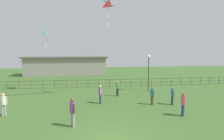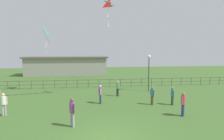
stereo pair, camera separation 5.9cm
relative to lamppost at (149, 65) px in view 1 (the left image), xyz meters
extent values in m
cylinder|color=#38383D|center=(0.00, 0.00, -1.11)|extent=(0.10, 0.10, 3.66)
sphere|color=white|center=(0.00, 0.00, 0.87)|extent=(0.36, 0.36, 0.36)
cylinder|color=#3F4C47|center=(-3.76, -1.75, -2.56)|extent=(0.13, 0.13, 0.76)
cylinder|color=#3F4C47|center=(-3.64, -1.83, -2.56)|extent=(0.13, 0.13, 0.76)
cylinder|color=#4CB259|center=(-3.70, -1.79, -1.91)|extent=(0.28, 0.28, 0.54)
sphere|color=tan|center=(-3.70, -1.79, -1.53)|extent=(0.20, 0.20, 0.20)
cylinder|color=tan|center=(-3.83, -1.65, -1.43)|extent=(0.17, 0.20, 0.52)
cylinder|color=tan|center=(-3.55, -1.90, -1.94)|extent=(0.08, 0.08, 0.51)
cylinder|color=#99999E|center=(-12.48, -6.41, -2.53)|extent=(0.14, 0.14, 0.81)
cylinder|color=#99999E|center=(-12.34, -6.33, -2.53)|extent=(0.14, 0.14, 0.81)
cylinder|color=white|center=(-12.41, -6.37, -1.84)|extent=(0.30, 0.30, 0.57)
sphere|color=beige|center=(-12.41, -6.37, -1.44)|extent=(0.22, 0.22, 0.22)
cylinder|color=beige|center=(-12.24, -6.28, -1.88)|extent=(0.09, 0.09, 0.54)
cylinder|color=navy|center=(-0.06, -7.94, -2.52)|extent=(0.14, 0.14, 0.84)
cylinder|color=navy|center=(-0.18, -8.05, -2.52)|extent=(0.14, 0.14, 0.84)
cylinder|color=#D83F59|center=(-0.12, -7.99, -1.80)|extent=(0.31, 0.31, 0.60)
sphere|color=#8C6647|center=(-0.12, -7.99, -1.39)|extent=(0.23, 0.23, 0.23)
cylinder|color=#8C6647|center=(0.03, -7.85, -1.83)|extent=(0.09, 0.09, 0.57)
cylinder|color=#8C6647|center=(-0.27, -8.13, -1.83)|extent=(0.09, 0.09, 0.57)
cylinder|color=brown|center=(-1.27, -5.11, -2.55)|extent=(0.13, 0.13, 0.78)
cylinder|color=brown|center=(-1.34, -4.98, -2.55)|extent=(0.13, 0.13, 0.78)
cylinder|color=#268CBF|center=(-1.30, -5.05, -1.88)|extent=(0.29, 0.29, 0.55)
sphere|color=#8C6647|center=(-1.30, -5.05, -1.50)|extent=(0.21, 0.21, 0.21)
cylinder|color=#8C6647|center=(-1.21, -5.21, -1.92)|extent=(0.09, 0.09, 0.52)
cylinder|color=#8C6647|center=(-1.39, -4.88, -1.92)|extent=(0.09, 0.09, 0.52)
cylinder|color=#99999E|center=(-7.60, -8.85, -2.50)|extent=(0.15, 0.15, 0.89)
cylinder|color=#99999E|center=(-7.50, -8.99, -2.50)|extent=(0.15, 0.15, 0.89)
cylinder|color=purple|center=(-7.55, -8.92, -1.74)|extent=(0.32, 0.32, 0.63)
sphere|color=brown|center=(-7.55, -8.92, -1.31)|extent=(0.24, 0.24, 0.24)
cylinder|color=brown|center=(-7.67, -8.74, -1.78)|extent=(0.10, 0.10, 0.59)
cylinder|color=brown|center=(-7.43, -9.09, -1.78)|extent=(0.10, 0.10, 0.59)
cylinder|color=navy|center=(-5.56, -4.21, -2.54)|extent=(0.14, 0.14, 0.80)
cylinder|color=navy|center=(-5.57, -4.06, -2.54)|extent=(0.14, 0.14, 0.80)
cylinder|color=purple|center=(-5.56, -4.14, -1.86)|extent=(0.29, 0.29, 0.57)
sphere|color=beige|center=(-5.56, -4.14, -1.47)|extent=(0.21, 0.21, 0.21)
cylinder|color=beige|center=(-5.55, -4.33, -1.89)|extent=(0.09, 0.09, 0.54)
cylinder|color=beige|center=(-5.57, -3.94, -1.89)|extent=(0.09, 0.09, 0.54)
cylinder|color=#3F4C47|center=(0.33, -5.24, -2.56)|extent=(0.13, 0.13, 0.76)
cylinder|color=#3F4C47|center=(0.35, -5.39, -2.56)|extent=(0.13, 0.13, 0.76)
cylinder|color=#268CBF|center=(0.34, -5.31, -1.92)|extent=(0.28, 0.28, 0.53)
sphere|color=#8C6647|center=(0.34, -5.31, -1.55)|extent=(0.20, 0.20, 0.20)
cylinder|color=#8C6647|center=(0.32, -5.13, -1.95)|extent=(0.08, 0.08, 0.51)
cylinder|color=#8C6647|center=(0.36, -5.50, -1.95)|extent=(0.08, 0.08, 0.51)
pyramid|color=#19B2B2|center=(-11.29, 1.50, 3.62)|extent=(0.66, 0.95, 1.21)
cylinder|color=#4C381E|center=(-10.98, 1.51, 3.02)|extent=(0.63, 0.04, 1.21)
cube|color=white|center=(-11.05, 1.47, 2.41)|extent=(0.10, 0.04, 0.21)
cube|color=white|center=(-10.94, 1.53, 2.19)|extent=(0.09, 0.05, 0.20)
cube|color=white|center=(-11.07, 1.46, 1.97)|extent=(0.09, 0.04, 0.20)
cube|color=white|center=(-10.89, 1.55, 1.75)|extent=(0.11, 0.04, 0.21)
cube|color=white|center=(-11.04, 1.48, 1.53)|extent=(0.10, 0.03, 0.20)
cube|color=white|center=(-10.99, 1.50, 1.31)|extent=(0.09, 0.01, 0.20)
pyramid|color=red|center=(-4.48, -1.70, 5.90)|extent=(0.87, 0.82, 0.95)
cylinder|color=#4C381E|center=(-4.62, -1.91, 5.43)|extent=(0.30, 0.44, 0.95)
cube|color=white|center=(-4.68, -1.94, 4.95)|extent=(0.11, 0.03, 0.21)
cube|color=white|center=(-4.70, -1.95, 4.73)|extent=(0.08, 0.05, 0.20)
cube|color=white|center=(-4.70, -1.95, 4.51)|extent=(0.12, 0.05, 0.21)
cube|color=white|center=(-4.62, -1.90, 4.29)|extent=(0.10, 0.05, 0.20)
cube|color=white|center=(-4.63, -1.91, 4.07)|extent=(0.12, 0.02, 0.21)
cube|color=white|center=(-4.60, -1.89, 3.85)|extent=(0.09, 0.04, 0.20)
cube|color=#19B2B2|center=(-4.82, -2.61, 5.88)|extent=(0.55, 0.45, 0.03)
cube|color=#1EB759|center=(-4.37, -2.40, 5.59)|extent=(0.55, 0.41, 0.03)
cylinder|color=#4C4742|center=(-15.75, 3.01, -2.46)|extent=(0.06, 0.06, 0.95)
cylinder|color=#4C4742|center=(-14.47, 3.01, -2.46)|extent=(0.06, 0.06, 0.95)
cylinder|color=#4C4742|center=(-13.11, 3.01, -2.46)|extent=(0.06, 0.06, 0.95)
cylinder|color=#4C4742|center=(-11.79, 3.01, -2.46)|extent=(0.06, 0.06, 0.95)
cylinder|color=#4C4742|center=(-10.48, 3.01, -2.46)|extent=(0.06, 0.06, 0.95)
cylinder|color=#4C4742|center=(-9.14, 3.01, -2.46)|extent=(0.06, 0.06, 0.95)
cylinder|color=#4C4742|center=(-7.86, 3.01, -2.46)|extent=(0.06, 0.06, 0.95)
cylinder|color=#4C4742|center=(-6.54, 3.01, -2.46)|extent=(0.06, 0.06, 0.95)
cylinder|color=#4C4742|center=(-5.24, 3.01, -2.46)|extent=(0.06, 0.06, 0.95)
cylinder|color=#4C4742|center=(-3.92, 3.01, -2.46)|extent=(0.06, 0.06, 0.95)
cylinder|color=#4C4742|center=(-2.59, 3.01, -2.46)|extent=(0.06, 0.06, 0.95)
cylinder|color=#4C4742|center=(-1.25, 3.01, -2.46)|extent=(0.06, 0.06, 0.95)
cylinder|color=#4C4742|center=(0.04, 3.01, -2.46)|extent=(0.06, 0.06, 0.95)
cylinder|color=#4C4742|center=(1.36, 3.01, -2.46)|extent=(0.06, 0.06, 0.95)
cylinder|color=#4C4742|center=(2.73, 3.01, -2.46)|extent=(0.06, 0.06, 0.95)
cylinder|color=#4C4742|center=(4.02, 3.01, -2.46)|extent=(0.06, 0.06, 0.95)
cylinder|color=#4C4742|center=(5.31, 3.01, -2.46)|extent=(0.06, 0.06, 0.95)
cylinder|color=#4C4742|center=(6.68, 3.01, -2.46)|extent=(0.06, 0.06, 0.95)
cylinder|color=#4C4742|center=(8.00, 3.01, -2.46)|extent=(0.06, 0.06, 0.95)
cylinder|color=#4C4742|center=(9.30, 3.01, -2.46)|extent=(0.06, 0.06, 0.95)
cylinder|color=#4C4742|center=(10.62, 3.01, -2.46)|extent=(0.06, 0.06, 0.95)
cube|color=#4C4742|center=(-5.68, 3.01, -2.03)|extent=(36.00, 0.05, 0.05)
cube|color=#4C4742|center=(-5.68, 3.01, -2.46)|extent=(36.00, 0.05, 0.05)
cube|color=gray|center=(-10.29, 15.01, -1.42)|extent=(13.96, 3.49, 3.05)
cube|color=#59544C|center=(-10.29, 15.01, 0.23)|extent=(14.56, 4.09, 0.24)
camera|label=1|loc=(-6.68, -20.31, 1.69)|focal=31.19mm
camera|label=2|loc=(-6.62, -20.32, 1.69)|focal=31.19mm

